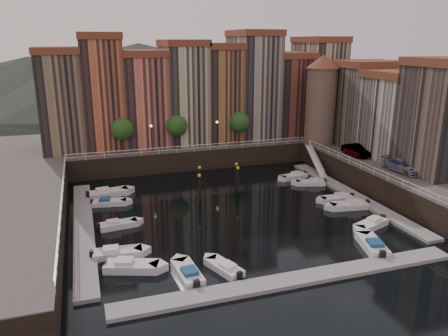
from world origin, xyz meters
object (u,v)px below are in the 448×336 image
object	(u,v)px
corner_tower	(321,99)
car_a	(354,151)
gangway	(316,159)
boat_left_2	(117,225)
boat_left_0	(130,266)
car_b	(356,151)
mooring_pilings	(219,181)
boat_left_1	(116,253)
car_c	(402,167)

from	to	relation	value
corner_tower	car_a	world-z (taller)	corner_tower
gangway	boat_left_2	size ratio (longest dim) A/B	1.97
gangway	boat_left_0	size ratio (longest dim) A/B	1.68
car_a	car_b	bearing A→B (deg)	-49.33
boat_left_2	corner_tower	bearing A→B (deg)	19.08
corner_tower	boat_left_0	distance (m)	42.50
mooring_pilings	boat_left_1	world-z (taller)	mooring_pilings
corner_tower	boat_left_2	bearing A→B (deg)	-153.89
car_c	boat_left_1	bearing A→B (deg)	-176.00
boat_left_0	boat_left_2	xyz separation A→B (m)	(-0.27, 9.42, -0.06)
boat_left_2	mooring_pilings	bearing A→B (deg)	20.00
corner_tower	gangway	xyz separation A→B (m)	(-2.90, -4.50, -8.28)
boat_left_1	car_b	xyz separation A→B (m)	(34.69, 14.22, 3.44)
boat_left_1	car_a	distance (m)	37.56
corner_tower	car_a	xyz separation A→B (m)	(1.06, -8.22, -6.47)
corner_tower	car_b	size ratio (longest dim) A/B	2.84
boat_left_2	car_b	distance (m)	35.08
boat_left_1	corner_tower	bearing A→B (deg)	38.55
corner_tower	mooring_pilings	xyz separation A→B (m)	(-19.54, -9.31, -8.54)
mooring_pilings	car_a	world-z (taller)	car_a
corner_tower	car_c	world-z (taller)	corner_tower
mooring_pilings	boat_left_2	size ratio (longest dim) A/B	1.49
car_b	boat_left_2	bearing A→B (deg)	-171.48
boat_left_1	car_b	distance (m)	37.65
mooring_pilings	car_b	xyz separation A→B (m)	(20.77, 0.89, 2.15)
gangway	car_a	bearing A→B (deg)	-43.17
car_b	car_c	distance (m)	8.73
boat_left_0	car_a	xyz separation A→B (m)	(33.61, 17.29, 3.35)
boat_left_1	boat_left_2	bearing A→B (deg)	88.88
boat_left_2	car_b	bearing A→B (deg)	5.66
gangway	car_c	xyz separation A→B (m)	(4.87, -12.61, 1.88)
gangway	corner_tower	bearing A→B (deg)	57.20
boat_left_2	car_a	world-z (taller)	car_a
boat_left_2	car_a	size ratio (longest dim) A/B	0.99
boat_left_0	car_b	bearing A→B (deg)	46.26
mooring_pilings	car_c	bearing A→B (deg)	-19.95
boat_left_2	car_b	world-z (taller)	car_b
mooring_pilings	boat_left_0	xyz separation A→B (m)	(-13.01, -16.20, -1.27)
boat_left_1	car_c	distance (m)	36.03
corner_tower	car_a	size ratio (longest dim) A/B	3.24
gangway	car_c	distance (m)	13.65
boat_left_1	boat_left_2	distance (m)	6.59
gangway	boat_left_1	xyz separation A→B (m)	(-30.56, -18.14, -1.56)
gangway	boat_left_2	bearing A→B (deg)	-158.83
boat_left_2	car_c	bearing A→B (deg)	-8.73
gangway	boat_left_2	world-z (taller)	gangway
corner_tower	boat_left_2	xyz separation A→B (m)	(-32.82, -16.08, -9.87)
boat_left_2	car_c	size ratio (longest dim) A/B	0.77
gangway	boat_left_1	bearing A→B (deg)	-149.30
car_a	car_c	xyz separation A→B (m)	(0.91, -8.90, 0.07)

